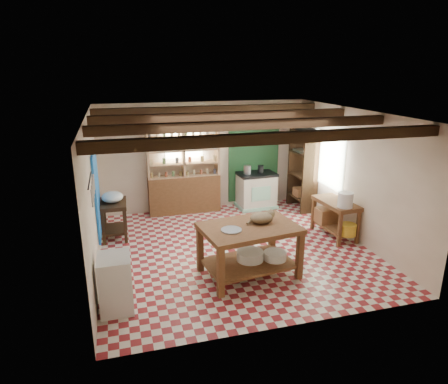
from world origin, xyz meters
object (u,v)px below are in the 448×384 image
object	(u,v)px
right_counter	(335,219)
cat	(262,218)
prep_table	(114,220)
stove	(256,190)
white_cabinet	(116,283)
work_table	(249,250)

from	to	relation	value
right_counter	cat	size ratio (longest dim) A/B	2.68
cat	prep_table	bearing A→B (deg)	120.54
prep_table	right_counter	bearing A→B (deg)	-12.93
stove	white_cabinet	world-z (taller)	stove
stove	right_counter	distance (m)	2.31
work_table	stove	world-z (taller)	stove
prep_table	cat	xyz separation A→B (m)	(2.39, -2.11, 0.59)
stove	white_cabinet	size ratio (longest dim) A/B	1.09
work_table	cat	bearing A→B (deg)	11.31
right_counter	cat	bearing A→B (deg)	-158.29
stove	right_counter	bearing A→B (deg)	-68.55
work_table	prep_table	xyz separation A→B (m)	(-2.15, 2.19, -0.06)
stove	work_table	bearing A→B (deg)	-115.06
work_table	white_cabinet	world-z (taller)	work_table
stove	prep_table	world-z (taller)	stove
work_table	cat	distance (m)	0.59
right_counter	stove	bearing A→B (deg)	110.26
cat	white_cabinet	bearing A→B (deg)	174.27
prep_table	white_cabinet	size ratio (longest dim) A/B	0.93
work_table	cat	xyz separation A→B (m)	(0.24, 0.08, 0.53)
prep_table	stove	bearing A→B (deg)	17.28
stove	cat	size ratio (longest dim) A/B	2.29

